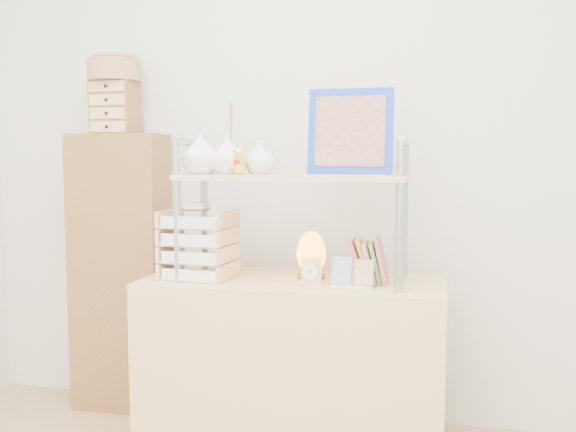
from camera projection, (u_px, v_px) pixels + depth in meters
name	position (u px, v px, depth m)	size (l,w,h in m)	color
desk	(293.00, 370.00, 2.61)	(1.20, 0.50, 0.75)	tan
cabinet	(121.00, 272.00, 3.16)	(0.45, 0.24, 1.35)	brown
hutch	(272.00, 170.00, 2.56)	(0.91, 0.34, 0.77)	gray
letter_tray	(198.00, 248.00, 2.59)	(0.27, 0.25, 0.31)	#D5B47F
salt_lamp	(311.00, 254.00, 2.59)	(0.13, 0.12, 0.19)	brown
desk_clock	(311.00, 272.00, 2.43)	(0.08, 0.05, 0.11)	tan
postcard_stand	(352.00, 279.00, 2.42)	(0.16, 0.06, 0.11)	white
drawer_chest	(115.00, 108.00, 3.06)	(0.20, 0.16, 0.25)	brown
woven_basket	(114.00, 71.00, 3.05)	(0.25, 0.25, 0.10)	olive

